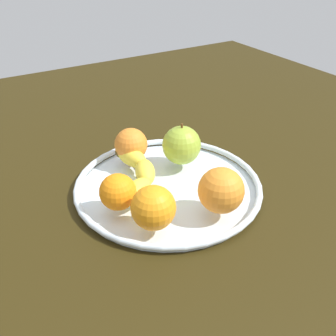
# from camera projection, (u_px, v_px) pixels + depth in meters

# --- Properties ---
(ground_plane) EXTENTS (1.66, 1.66, 0.04)m
(ground_plane) POSITION_uv_depth(u_px,v_px,m) (168.00, 198.00, 0.75)
(ground_plane) COLOR black
(fruit_bowl) EXTENTS (0.35, 0.35, 0.02)m
(fruit_bowl) POSITION_uv_depth(u_px,v_px,m) (168.00, 185.00, 0.73)
(fruit_bowl) COLOR silver
(fruit_bowl) RESTS_ON ground_plane
(banana) EXTENTS (0.19, 0.11, 0.04)m
(banana) POSITION_uv_depth(u_px,v_px,m) (137.00, 172.00, 0.72)
(banana) COLOR yellow
(banana) RESTS_ON fruit_bowl
(apple) EXTENTS (0.08, 0.08, 0.09)m
(apple) POSITION_uv_depth(u_px,v_px,m) (182.00, 145.00, 0.77)
(apple) COLOR #93AE32
(apple) RESTS_ON fruit_bowl
(orange_front_right) EXTENTS (0.07, 0.07, 0.07)m
(orange_front_right) POSITION_uv_depth(u_px,v_px,m) (153.00, 208.00, 0.60)
(orange_front_right) COLOR orange
(orange_front_right) RESTS_ON fruit_bowl
(orange_front_left) EXTENTS (0.06, 0.06, 0.06)m
(orange_front_left) POSITION_uv_depth(u_px,v_px,m) (118.00, 192.00, 0.64)
(orange_front_left) COLOR orange
(orange_front_left) RESTS_ON fruit_bowl
(orange_back_left) EXTENTS (0.07, 0.07, 0.07)m
(orange_back_left) POSITION_uv_depth(u_px,v_px,m) (131.00, 145.00, 0.78)
(orange_back_left) COLOR orange
(orange_back_left) RESTS_ON fruit_bowl
(orange_back_right) EXTENTS (0.08, 0.08, 0.08)m
(orange_back_right) POSITION_uv_depth(u_px,v_px,m) (221.00, 190.00, 0.63)
(orange_back_right) COLOR orange
(orange_back_right) RESTS_ON fruit_bowl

